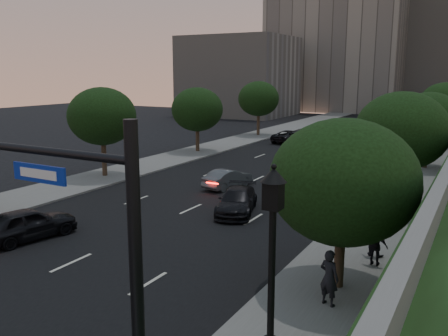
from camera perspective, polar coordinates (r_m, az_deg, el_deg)
The scene contains 22 objects.
road_surface at distance 41.38m, azimuth 8.19°, elevation 0.55°, with size 16.00×140.00×0.02m, color black.
sidewalk_right at distance 38.98m, azimuth 22.38°, elevation -0.79°, with size 4.50×140.00×0.15m, color slate.
sidewalk_left at distance 45.98m, azimuth -3.81°, elevation 1.81°, with size 4.50×140.00×0.15m, color slate.
office_block_left at distance 104.29m, azimuth 13.80°, elevation 15.66°, with size 26.00×20.00×32.00m, color gray.
office_block_filler at distance 87.87m, azimuth 1.82°, elevation 10.95°, with size 18.00×16.00×14.00m, color #ABA69C.
tree_right_a at distance 16.94m, azimuth 14.15°, elevation -1.62°, with size 5.20×5.20×6.24m.
tree_right_b at distance 28.48m, azimuth 20.61°, elevation 4.19°, with size 5.20×5.20×6.74m.
tree_right_c at distance 41.36m, azimuth 23.39°, elevation 5.34°, with size 5.20×5.20×6.24m.
tree_right_d at distance 55.24m, azimuth 25.02°, elevation 7.03°, with size 5.20×5.20×6.74m.
tree_left_b at distance 36.06m, azimuth -14.46°, elevation 6.03°, with size 5.00×5.00×6.71m.
tree_left_c at distance 46.34m, azimuth -3.25°, elevation 7.04°, with size 5.00×5.00×6.34m.
tree_left_d at distance 58.58m, azimuth 4.19°, elevation 8.31°, with size 5.00×5.00×6.71m.
traffic_signal_mast at distance 9.54m, azimuth -15.58°, elevation -14.30°, with size 5.68×0.56×7.00m.
street_lamp at distance 12.22m, azimuth 5.73°, elevation -13.36°, with size 0.64×0.64×5.62m.
sedan_near_left at distance 24.22m, azimuth -22.56°, elevation -6.20°, with size 1.83×4.55×1.55m, color black.
sedan_mid_left at distance 32.28m, azimuth 0.48°, elevation -1.27°, with size 1.37×3.94×1.30m, color #575A5E.
sedan_far_left at distance 53.54m, azimuth 7.99°, elevation 3.77°, with size 2.32×5.04×1.40m, color black.
sedan_near_right at distance 26.56m, azimuth 1.56°, elevation -3.99°, with size 1.91×4.71×1.37m, color black.
sedan_far_right at distance 47.31m, azimuth 16.29°, elevation 2.43°, with size 1.69×4.20×1.43m, color #55585C.
pedestrian_a at distance 16.39m, azimuth 12.53°, elevation -12.75°, with size 0.70×0.46×1.92m, color black.
pedestrian_b at distance 21.06m, azimuth 17.64°, elevation -7.63°, with size 0.89×0.69×1.83m, color black.
pedestrian_c at distance 20.08m, azimuth 17.80°, elevation -8.94°, with size 0.93×0.39×1.59m, color black.
Camera 1 is at (14.50, -7.98, 7.75)m, focal length 38.00 mm.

